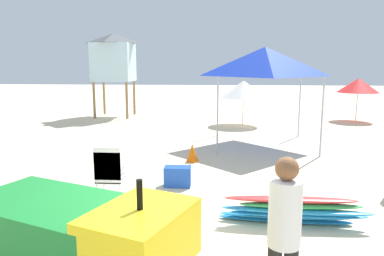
{
  "coord_description": "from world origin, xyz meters",
  "views": [
    {
      "loc": [
        0.68,
        -4.64,
        2.59
      ],
      "look_at": [
        0.12,
        3.57,
        1.15
      ],
      "focal_mm": 34.84,
      "sensor_mm": 36.0,
      "label": 1
    }
  ],
  "objects_px": {
    "stacked_plastic_chairs": "(109,170)",
    "surfboard_pile": "(293,211)",
    "lifeguard_tower": "(113,57)",
    "cooler_box": "(178,176)",
    "lifeguard_near_left": "(284,230)",
    "beach_umbrella_left": "(358,85)",
    "beach_umbrella_mid": "(243,89)",
    "popup_canopy": "(265,62)",
    "utility_cart": "(78,233)",
    "traffic_cone_near": "(192,153)"
  },
  "relations": [
    {
      "from": "lifeguard_near_left",
      "to": "beach_umbrella_left",
      "type": "xyz_separation_m",
      "value": [
        5.67,
        13.9,
        0.6
      ]
    },
    {
      "from": "lifeguard_near_left",
      "to": "cooler_box",
      "type": "xyz_separation_m",
      "value": [
        -1.49,
        4.14,
        -0.78
      ]
    },
    {
      "from": "utility_cart",
      "to": "cooler_box",
      "type": "relative_size",
      "value": 5.03
    },
    {
      "from": "cooler_box",
      "to": "stacked_plastic_chairs",
      "type": "bearing_deg",
      "value": -135.82
    },
    {
      "from": "cooler_box",
      "to": "lifeguard_near_left",
      "type": "bearing_deg",
      "value": -70.25
    },
    {
      "from": "lifeguard_near_left",
      "to": "lifeguard_tower",
      "type": "distance_m",
      "value": 15.64
    },
    {
      "from": "lifeguard_near_left",
      "to": "popup_canopy",
      "type": "xyz_separation_m",
      "value": [
        0.79,
        8.39,
        1.64
      ]
    },
    {
      "from": "cooler_box",
      "to": "beach_umbrella_mid",
      "type": "bearing_deg",
      "value": 76.84
    },
    {
      "from": "surfboard_pile",
      "to": "lifeguard_near_left",
      "type": "xyz_separation_m",
      "value": [
        -0.57,
        -2.34,
        0.76
      ]
    },
    {
      "from": "lifeguard_tower",
      "to": "traffic_cone_near",
      "type": "distance_m",
      "value": 9.72
    },
    {
      "from": "surfboard_pile",
      "to": "traffic_cone_near",
      "type": "relative_size",
      "value": 5.07
    },
    {
      "from": "stacked_plastic_chairs",
      "to": "lifeguard_tower",
      "type": "bearing_deg",
      "value": 104.94
    },
    {
      "from": "lifeguard_near_left",
      "to": "surfboard_pile",
      "type": "bearing_deg",
      "value": 76.3
    },
    {
      "from": "traffic_cone_near",
      "to": "lifeguard_tower",
      "type": "bearing_deg",
      "value": 117.76
    },
    {
      "from": "utility_cart",
      "to": "beach_umbrella_mid",
      "type": "xyz_separation_m",
      "value": [
        2.56,
        12.08,
        0.73
      ]
    },
    {
      "from": "utility_cart",
      "to": "beach_umbrella_left",
      "type": "distance_m",
      "value": 15.78
    },
    {
      "from": "utility_cart",
      "to": "lifeguard_tower",
      "type": "xyz_separation_m",
      "value": [
        -3.53,
        14.24,
        2.08
      ]
    },
    {
      "from": "utility_cart",
      "to": "popup_canopy",
      "type": "bearing_deg",
      "value": 70.29
    },
    {
      "from": "beach_umbrella_left",
      "to": "beach_umbrella_mid",
      "type": "bearing_deg",
      "value": -163.03
    },
    {
      "from": "stacked_plastic_chairs",
      "to": "lifeguard_near_left",
      "type": "xyz_separation_m",
      "value": [
        2.62,
        -3.03,
        0.34
      ]
    },
    {
      "from": "popup_canopy",
      "to": "cooler_box",
      "type": "xyz_separation_m",
      "value": [
        -2.27,
        -4.25,
        -2.42
      ]
    },
    {
      "from": "surfboard_pile",
      "to": "lifeguard_near_left",
      "type": "bearing_deg",
      "value": -103.7
    },
    {
      "from": "traffic_cone_near",
      "to": "utility_cart",
      "type": "bearing_deg",
      "value": -97.94
    },
    {
      "from": "stacked_plastic_chairs",
      "to": "beach_umbrella_mid",
      "type": "relative_size",
      "value": 0.54
    },
    {
      "from": "beach_umbrella_left",
      "to": "traffic_cone_near",
      "type": "height_order",
      "value": "beach_umbrella_left"
    },
    {
      "from": "lifeguard_near_left",
      "to": "traffic_cone_near",
      "type": "xyz_separation_m",
      "value": [
        -1.31,
        6.17,
        -0.75
      ]
    },
    {
      "from": "stacked_plastic_chairs",
      "to": "cooler_box",
      "type": "height_order",
      "value": "stacked_plastic_chairs"
    },
    {
      "from": "stacked_plastic_chairs",
      "to": "lifeguard_tower",
      "type": "relative_size",
      "value": 0.28
    },
    {
      "from": "stacked_plastic_chairs",
      "to": "lifeguard_tower",
      "type": "height_order",
      "value": "lifeguard_tower"
    },
    {
      "from": "surfboard_pile",
      "to": "beach_umbrella_mid",
      "type": "distance_m",
      "value": 10.04
    },
    {
      "from": "utility_cart",
      "to": "beach_umbrella_left",
      "type": "height_order",
      "value": "beach_umbrella_left"
    },
    {
      "from": "lifeguard_tower",
      "to": "surfboard_pile",
      "type": "bearing_deg",
      "value": -62.75
    },
    {
      "from": "utility_cart",
      "to": "lifeguard_tower",
      "type": "height_order",
      "value": "lifeguard_tower"
    },
    {
      "from": "stacked_plastic_chairs",
      "to": "cooler_box",
      "type": "xyz_separation_m",
      "value": [
        1.14,
        1.11,
        -0.44
      ]
    },
    {
      "from": "stacked_plastic_chairs",
      "to": "beach_umbrella_left",
      "type": "xyz_separation_m",
      "value": [
        8.3,
        10.87,
        0.95
      ]
    },
    {
      "from": "beach_umbrella_mid",
      "to": "traffic_cone_near",
      "type": "distance_m",
      "value": 6.5
    },
    {
      "from": "lifeguard_near_left",
      "to": "lifeguard_tower",
      "type": "bearing_deg",
      "value": 111.42
    },
    {
      "from": "lifeguard_tower",
      "to": "cooler_box",
      "type": "height_order",
      "value": "lifeguard_tower"
    },
    {
      "from": "utility_cart",
      "to": "traffic_cone_near",
      "type": "distance_m",
      "value": 6.04
    },
    {
      "from": "surfboard_pile",
      "to": "cooler_box",
      "type": "height_order",
      "value": "surfboard_pile"
    },
    {
      "from": "utility_cart",
      "to": "stacked_plastic_chairs",
      "type": "height_order",
      "value": "utility_cart"
    },
    {
      "from": "utility_cart",
      "to": "stacked_plastic_chairs",
      "type": "distance_m",
      "value": 2.86
    },
    {
      "from": "utility_cart",
      "to": "surfboard_pile",
      "type": "xyz_separation_m",
      "value": [
        2.71,
        2.12,
        -0.55
      ]
    },
    {
      "from": "surfboard_pile",
      "to": "beach_umbrella_mid",
      "type": "bearing_deg",
      "value": 90.84
    },
    {
      "from": "stacked_plastic_chairs",
      "to": "popup_canopy",
      "type": "distance_m",
      "value": 6.66
    },
    {
      "from": "stacked_plastic_chairs",
      "to": "surfboard_pile",
      "type": "bearing_deg",
      "value": -12.25
    },
    {
      "from": "cooler_box",
      "to": "surfboard_pile",
      "type": "bearing_deg",
      "value": -41.2
    },
    {
      "from": "stacked_plastic_chairs",
      "to": "surfboard_pile",
      "type": "height_order",
      "value": "stacked_plastic_chairs"
    },
    {
      "from": "surfboard_pile",
      "to": "beach_umbrella_mid",
      "type": "relative_size",
      "value": 1.19
    },
    {
      "from": "utility_cart",
      "to": "beach_umbrella_mid",
      "type": "distance_m",
      "value": 12.38
    }
  ]
}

